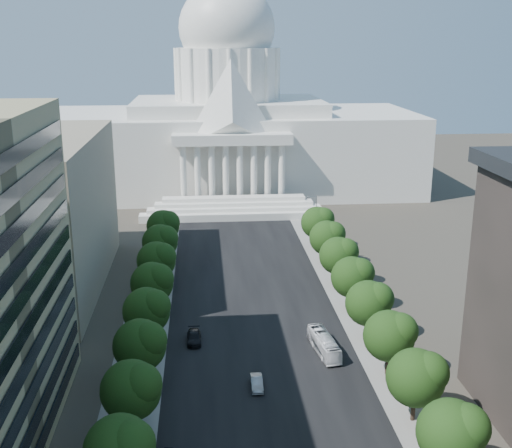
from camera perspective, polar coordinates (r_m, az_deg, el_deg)
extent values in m
cube|color=black|center=(123.22, -0.49, -6.68)|extent=(30.00, 260.00, 0.01)
cube|color=gray|center=(123.38, -9.39, -6.88)|extent=(8.00, 260.00, 0.02)
cube|color=gray|center=(125.97, 8.21, -6.33)|extent=(8.00, 260.00, 0.02)
cube|color=white|center=(211.38, -2.46, 6.53)|extent=(120.00, 50.00, 25.00)
cube|color=white|center=(209.44, -2.51, 10.45)|extent=(60.00, 40.00, 4.00)
cube|color=white|center=(183.47, -2.13, 7.59)|extent=(34.00, 8.00, 3.00)
cylinder|color=white|center=(208.68, -2.55, 13.18)|extent=(32.00, 32.00, 16.00)
ellipsoid|color=white|center=(208.42, -2.60, 17.03)|extent=(30.00, 30.00, 27.60)
sphere|color=black|center=(71.63, -11.09, -18.66)|extent=(5.32, 5.32, 5.32)
cylinder|color=#33261C|center=(85.54, -10.89, -17.01)|extent=(0.56, 0.56, 2.94)
sphere|color=black|center=(83.08, -11.07, -14.29)|extent=(7.60, 7.60, 7.60)
sphere|color=black|center=(81.72, -10.21, -13.87)|extent=(5.32, 5.32, 5.32)
cylinder|color=#33261C|center=(95.76, -10.17, -13.09)|extent=(0.56, 0.56, 2.94)
sphere|color=black|center=(93.57, -10.31, -10.57)|extent=(7.60, 7.60, 7.60)
sphere|color=black|center=(92.27, -9.55, -10.15)|extent=(5.32, 5.32, 5.32)
cylinder|color=#33261C|center=(106.36, -9.60, -9.94)|extent=(0.56, 0.56, 2.94)
sphere|color=black|center=(104.39, -9.72, -7.62)|extent=(7.60, 7.60, 7.60)
sphere|color=black|center=(103.13, -9.04, -7.20)|extent=(5.32, 5.32, 5.32)
cylinder|color=#33261C|center=(117.22, -9.15, -7.36)|extent=(0.56, 0.56, 2.94)
sphere|color=black|center=(115.44, -9.25, -5.22)|extent=(7.60, 7.60, 7.60)
sphere|color=black|center=(114.22, -8.64, -4.82)|extent=(5.32, 5.32, 5.32)
cylinder|color=#33261C|center=(128.29, -8.77, -5.23)|extent=(0.56, 0.56, 2.94)
sphere|color=black|center=(126.66, -8.86, -3.24)|extent=(7.60, 7.60, 7.60)
sphere|color=black|center=(125.48, -8.30, -2.86)|extent=(5.32, 5.32, 5.32)
cylinder|color=#33261C|center=(139.51, -8.46, -3.43)|extent=(0.56, 0.56, 2.94)
sphere|color=black|center=(138.02, -8.54, -1.59)|extent=(7.60, 7.60, 7.60)
sphere|color=black|center=(136.87, -8.03, -1.22)|extent=(5.32, 5.32, 5.32)
cylinder|color=#33261C|center=(150.85, -8.20, -1.91)|extent=(0.56, 0.56, 2.94)
sphere|color=black|center=(149.47, -8.27, -0.19)|extent=(7.60, 7.60, 7.60)
sphere|color=black|center=(148.35, -7.79, 0.16)|extent=(5.32, 5.32, 5.32)
sphere|color=black|center=(77.13, 16.92, -17.34)|extent=(7.60, 7.60, 7.60)
sphere|color=black|center=(76.41, 18.17, -16.80)|extent=(5.32, 5.32, 5.32)
cylinder|color=#33261C|center=(89.04, 13.78, -15.75)|extent=(0.56, 0.56, 2.94)
sphere|color=black|center=(86.69, 14.00, -13.11)|extent=(7.60, 7.60, 7.60)
sphere|color=black|center=(85.94, 15.07, -12.60)|extent=(5.32, 5.32, 5.32)
cylinder|color=#33261C|center=(98.90, 11.58, -12.16)|extent=(0.56, 0.56, 2.94)
sphere|color=black|center=(96.79, 11.74, -9.71)|extent=(7.60, 7.60, 7.60)
sphere|color=black|center=(96.02, 12.68, -9.24)|extent=(5.32, 5.32, 5.32)
cylinder|color=#33261C|center=(109.19, 9.83, -9.23)|extent=(0.56, 0.56, 2.94)
sphere|color=black|center=(107.28, 9.95, -6.96)|extent=(7.60, 7.60, 7.60)
sphere|color=black|center=(106.51, 10.78, -6.51)|extent=(5.32, 5.32, 5.32)
cylinder|color=#33261C|center=(119.80, 8.41, -6.79)|extent=(0.56, 0.56, 2.94)
sphere|color=black|center=(118.06, 8.50, -4.69)|extent=(7.60, 7.60, 7.60)
sphere|color=black|center=(117.28, 9.24, -4.28)|extent=(5.32, 5.32, 5.32)
cylinder|color=#33261C|center=(130.65, 7.23, -4.76)|extent=(0.56, 0.56, 2.94)
sphere|color=black|center=(129.06, 7.30, -2.81)|extent=(7.60, 7.60, 7.60)
sphere|color=black|center=(128.27, 7.97, -2.42)|extent=(5.32, 5.32, 5.32)
cylinder|color=#33261C|center=(141.69, 6.24, -3.04)|extent=(0.56, 0.56, 2.94)
sphere|color=black|center=(140.22, 6.30, -1.22)|extent=(7.60, 7.60, 7.60)
sphere|color=black|center=(139.43, 6.91, -0.85)|extent=(5.32, 5.32, 5.32)
cylinder|color=#33261C|center=(152.87, 5.40, -1.56)|extent=(0.56, 0.56, 2.94)
sphere|color=black|center=(151.51, 5.44, 0.13)|extent=(7.60, 7.60, 7.60)
sphere|color=black|center=(150.72, 6.00, 0.48)|extent=(5.32, 5.32, 5.32)
cylinder|color=gray|center=(75.43, 18.33, -15.94)|extent=(2.40, 0.14, 0.14)
sphere|color=gray|center=(75.09, 17.51, -16.11)|extent=(0.44, 0.44, 0.44)
cylinder|color=gray|center=(98.23, 13.11, -10.48)|extent=(0.18, 0.18, 9.00)
cylinder|color=gray|center=(96.05, 12.58, -8.24)|extent=(2.40, 0.14, 0.14)
sphere|color=gray|center=(95.78, 11.94, -8.34)|extent=(0.44, 0.44, 0.44)
cylinder|color=gray|center=(120.14, 9.53, -5.22)|extent=(0.18, 0.18, 9.00)
cylinder|color=gray|center=(118.37, 9.06, -3.31)|extent=(2.40, 0.14, 0.14)
sphere|color=gray|center=(118.15, 8.54, -3.37)|extent=(0.44, 0.44, 0.44)
cylinder|color=gray|center=(143.08, 7.11, -1.60)|extent=(0.18, 0.18, 9.00)
cylinder|color=gray|center=(141.59, 6.69, 0.05)|extent=(2.40, 0.14, 0.14)
sphere|color=gray|center=(141.41, 6.26, 0.00)|extent=(0.44, 0.44, 0.44)
cylinder|color=gray|center=(166.60, 5.37, 1.02)|extent=(0.18, 0.18, 9.00)
cylinder|color=gray|center=(165.33, 5.00, 2.45)|extent=(2.40, 0.14, 0.14)
sphere|color=gray|center=(165.17, 4.62, 2.41)|extent=(0.44, 0.44, 0.44)
imported|color=#939599|center=(93.82, 0.07, -13.95)|extent=(1.67, 4.73, 1.56)
imported|color=black|center=(106.92, -5.53, -10.01)|extent=(2.38, 5.69, 1.64)
imported|color=white|center=(103.50, 6.06, -10.56)|extent=(3.79, 10.77, 2.94)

